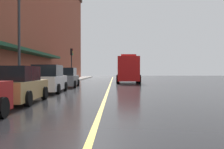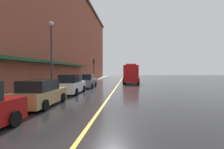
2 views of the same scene
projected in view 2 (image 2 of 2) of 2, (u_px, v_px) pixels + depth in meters
The scene contains 11 objects.
ground_plane at pixel (119, 83), 29.16m from camera, with size 112.00×112.00×0.00m, color #232326.
sidewalk_left at pixel (83, 83), 29.75m from camera, with size 2.40×70.00×0.15m, color #ADA8A0.
lane_center_stripe at pixel (119, 83), 29.16m from camera, with size 0.16×70.00×0.01m, color gold.
brick_building_left at pixel (40, 31), 29.22m from camera, with size 13.33×64.00×17.85m.
parked_car_1 at pixel (40, 94), 10.75m from camera, with size 2.12×4.45×1.64m.
parked_car_2 at pixel (71, 85), 16.73m from camera, with size 2.09×4.76×1.84m.
parked_car_3 at pixel (87, 81), 22.79m from camera, with size 2.14×4.73×1.73m.
fire_truck at pixel (131, 74), 31.15m from camera, with size 2.97×7.60×3.35m.
parking_meter_1 at pixel (48, 84), 14.74m from camera, with size 0.14×0.18×1.33m.
street_lamp_left at pixel (51, 49), 16.80m from camera, with size 0.44×0.44×6.94m.
traffic_light_near at pixel (94, 66), 34.35m from camera, with size 0.38×0.36×4.30m.
Camera 2 is at (1.58, -4.10, 2.24)m, focal length 27.37 mm.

